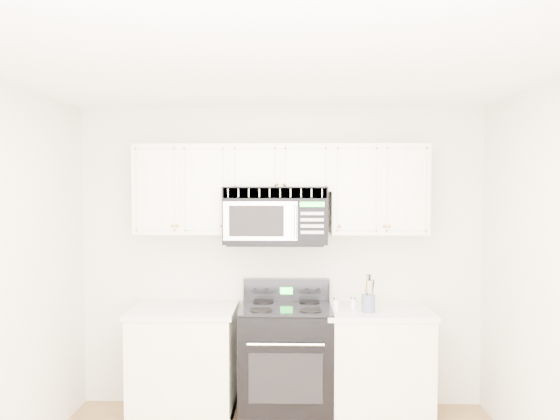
{
  "coord_description": "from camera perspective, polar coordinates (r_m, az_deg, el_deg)",
  "views": [
    {
      "loc": [
        0.1,
        -3.01,
        1.93
      ],
      "look_at": [
        0.0,
        1.3,
        1.73
      ],
      "focal_mm": 35.0,
      "sensor_mm": 36.0,
      "label": 1
    }
  ],
  "objects": [
    {
      "name": "shaker_salt",
      "position": [
        4.47,
        5.88,
        -9.75
      ],
      "size": [
        0.05,
        0.05,
        0.11
      ],
      "color": "white",
      "rests_on": "base_cabinet_right"
    },
    {
      "name": "shaker_pepper",
      "position": [
        4.53,
        7.67,
        -9.62
      ],
      "size": [
        0.04,
        0.04,
        0.1
      ],
      "color": "white",
      "rests_on": "base_cabinet_right"
    },
    {
      "name": "base_cabinet_left",
      "position": [
        4.78,
        -9.98,
        -15.79
      ],
      "size": [
        0.86,
        0.65,
        0.92
      ],
      "color": "white",
      "rests_on": "ground"
    },
    {
      "name": "base_cabinet_right",
      "position": [
        4.75,
        10.13,
        -15.91
      ],
      "size": [
        0.86,
        0.65,
        0.92
      ],
      "color": "white",
      "rests_on": "ground"
    },
    {
      "name": "room",
      "position": [
        3.07,
        -0.54,
        -9.23
      ],
      "size": [
        3.51,
        3.51,
        2.61
      ],
      "color": "#A07A45",
      "rests_on": "ground"
    },
    {
      "name": "utensil_crock",
      "position": [
        4.46,
        9.21,
        -9.48
      ],
      "size": [
        0.11,
        0.11,
        0.3
      ],
      "color": "#46546D",
      "rests_on": "base_cabinet_right"
    },
    {
      "name": "range",
      "position": [
        4.67,
        0.64,
        -15.42
      ],
      "size": [
        0.75,
        0.68,
        1.12
      ],
      "color": "black",
      "rests_on": "ground"
    },
    {
      "name": "microwave",
      "position": [
        4.55,
        -0.46,
        -0.49
      ],
      "size": [
        0.85,
        0.47,
        0.47
      ],
      "color": "black",
      "rests_on": "ground"
    },
    {
      "name": "upper_cabinets",
      "position": [
        4.59,
        0.08,
        2.64
      ],
      "size": [
        2.44,
        0.37,
        0.75
      ],
      "color": "white",
      "rests_on": "ground"
    }
  ]
}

